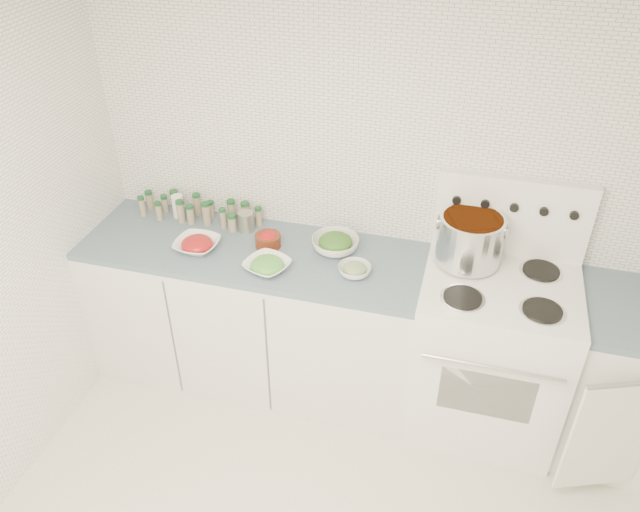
# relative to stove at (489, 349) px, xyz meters

# --- Properties ---
(room_walls) EXTENTS (3.54, 3.04, 2.52)m
(room_walls) POSITION_rel_stove_xyz_m (-0.48, -1.19, 1.06)
(room_walls) COLOR white
(room_walls) RESTS_ON ground
(counter_left) EXTENTS (1.85, 0.62, 0.90)m
(counter_left) POSITION_rel_stove_xyz_m (-1.30, 0.00, -0.05)
(counter_left) COLOR white
(counter_left) RESTS_ON ground
(stove) EXTENTS (0.76, 0.70, 1.36)m
(stove) POSITION_rel_stove_xyz_m (0.00, 0.00, 0.00)
(stove) COLOR white
(stove) RESTS_ON ground
(stock_pot) EXTENTS (0.35, 0.32, 0.25)m
(stock_pot) POSITION_rel_stove_xyz_m (-0.19, 0.14, 0.58)
(stock_pot) COLOR silver
(stock_pot) RESTS_ON stove
(bowl_tomato) EXTENTS (0.24, 0.24, 0.08)m
(bowl_tomato) POSITION_rel_stove_xyz_m (-1.58, -0.08, 0.44)
(bowl_tomato) COLOR white
(bowl_tomato) RESTS_ON counter_left
(bowl_snowpea) EXTENTS (0.28, 0.28, 0.07)m
(bowl_snowpea) POSITION_rel_stove_xyz_m (-1.16, -0.16, 0.44)
(bowl_snowpea) COLOR white
(bowl_snowpea) RESTS_ON counter_left
(bowl_broccoli) EXTENTS (0.31, 0.31, 0.10)m
(bowl_broccoli) POSITION_rel_stove_xyz_m (-0.87, 0.11, 0.45)
(bowl_broccoli) COLOR white
(bowl_broccoli) RESTS_ON counter_left
(bowl_zucchini) EXTENTS (0.21, 0.21, 0.07)m
(bowl_zucchini) POSITION_rel_stove_xyz_m (-0.72, -0.08, 0.43)
(bowl_zucchini) COLOR white
(bowl_zucchini) RESTS_ON counter_left
(bowl_pepper) EXTENTS (0.14, 0.14, 0.08)m
(bowl_pepper) POSITION_rel_stove_xyz_m (-1.23, 0.06, 0.45)
(bowl_pepper) COLOR #56200E
(bowl_pepper) RESTS_ON counter_left
(salt_canister) EXTENTS (0.07, 0.07, 0.13)m
(salt_canister) POSITION_rel_stove_xyz_m (-1.83, 0.21, 0.47)
(salt_canister) COLOR white
(salt_canister) RESTS_ON counter_left
(tin_can) EXTENTS (0.09, 0.09, 0.11)m
(tin_can) POSITION_rel_stove_xyz_m (-1.40, 0.17, 0.46)
(tin_can) COLOR gray
(tin_can) RESTS_ON counter_left
(spice_cluster) EXTENTS (0.72, 0.16, 0.14)m
(spice_cluster) POSITION_rel_stove_xyz_m (-1.69, 0.21, 0.47)
(spice_cluster) COLOR gray
(spice_cluster) RESTS_ON counter_left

